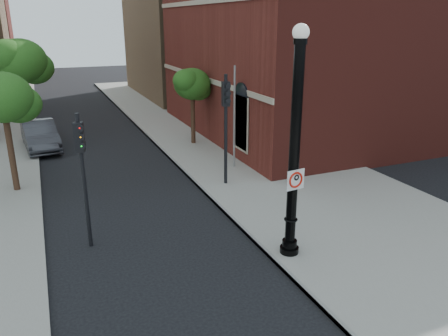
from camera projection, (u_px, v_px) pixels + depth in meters
name	position (u px, v px, depth m)	size (l,w,h in m)	color
ground	(214.00, 286.00, 11.38)	(120.00, 120.00, 0.00)	black
sidewalk_right	(251.00, 155.00, 22.30)	(8.00, 60.00, 0.12)	gray
curb_edge	(177.00, 164.00, 20.84)	(0.10, 60.00, 0.14)	gray
brick_wall_building	(367.00, 26.00, 27.48)	(22.30, 16.30, 12.50)	maroon
bg_building_tan_b	(254.00, 15.00, 41.20)	(22.00, 14.00, 14.00)	olive
lamppost	(294.00, 158.00, 11.88)	(0.55, 0.55, 6.52)	black
no_parking_sign	(296.00, 180.00, 11.91)	(0.58, 0.11, 0.58)	white
parked_car	(40.00, 135.00, 23.27)	(1.59, 4.56, 1.50)	#323237
traffic_signal_left	(82.00, 159.00, 12.53)	(0.32, 0.36, 4.14)	black
traffic_signal_right	(226.00, 113.00, 17.30)	(0.31, 0.39, 4.61)	black
utility_pole	(234.00, 119.00, 19.61)	(0.09, 0.09, 4.73)	#999999
street_tree_a	(3.00, 99.00, 16.44)	(2.66, 2.40, 4.79)	black
street_tree_b	(22.00, 62.00, 22.88)	(3.17, 2.86, 5.71)	black
street_tree_c	(192.00, 85.00, 23.28)	(2.33, 2.11, 4.20)	black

